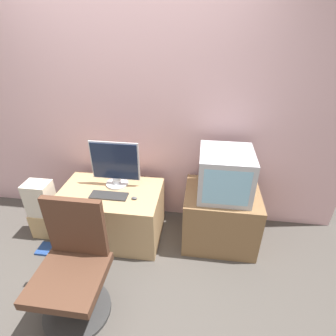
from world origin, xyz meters
TOP-DOWN VIEW (x-y plane):
  - ground_plane at (0.00, 0.00)m, footprint 12.00×12.00m
  - wall_back at (0.00, 1.32)m, footprint 4.40×0.05m
  - desk at (-0.16, 0.86)m, footprint 1.00×0.64m
  - side_stand at (0.94, 0.94)m, footprint 0.72×0.59m
  - main_monitor at (-0.12, 0.99)m, footprint 0.49×0.22m
  - keyboard at (-0.14, 0.78)m, footprint 0.36×0.13m
  - mouse at (0.11, 0.76)m, footprint 0.06×0.04m
  - crt_tv at (0.94, 0.92)m, footprint 0.48×0.49m
  - office_chair at (-0.18, 0.03)m, footprint 0.52×0.52m
  - cardboard_box_lower at (-0.87, 0.77)m, footprint 0.27×0.21m
  - cardboard_box_upper at (-0.87, 0.77)m, footprint 0.25×0.19m
  - book at (-0.74, 0.53)m, footprint 0.24×0.16m

SIDE VIEW (x-z plane):
  - ground_plane at x=0.00m, z-range 0.00..0.00m
  - book at x=-0.74m, z-range 0.00..0.02m
  - cardboard_box_lower at x=-0.87m, z-range 0.00..0.28m
  - desk at x=-0.16m, z-range 0.00..0.55m
  - side_stand at x=0.94m, z-range 0.00..0.59m
  - office_chair at x=-0.18m, z-range -0.07..0.87m
  - cardboard_box_upper at x=-0.87m, z-range 0.28..0.64m
  - keyboard at x=-0.14m, z-range 0.55..0.57m
  - mouse at x=0.11m, z-range 0.55..0.58m
  - main_monitor at x=-0.12m, z-range 0.55..1.02m
  - crt_tv at x=0.94m, z-range 0.59..1.02m
  - wall_back at x=0.00m, z-range 0.00..2.60m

